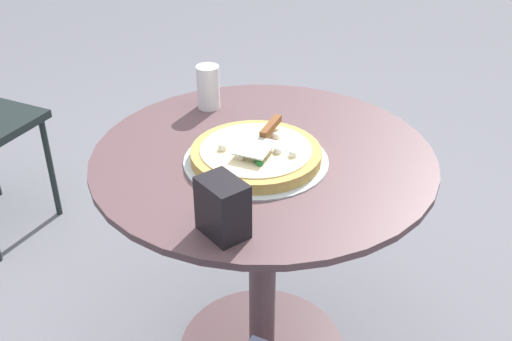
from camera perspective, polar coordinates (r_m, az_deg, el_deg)
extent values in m
cylinder|color=brown|center=(1.57, 0.67, 1.31)|extent=(0.88, 0.88, 0.02)
cylinder|color=brown|center=(1.77, 0.60, -8.43)|extent=(0.08, 0.08, 0.67)
cylinder|color=silver|center=(1.53, 0.00, 0.96)|extent=(0.36, 0.36, 0.00)
cylinder|color=tan|center=(1.53, 0.00, 1.48)|extent=(0.32, 0.32, 0.03)
cylinder|color=beige|center=(1.52, 0.00, 1.99)|extent=(0.28, 0.28, 0.00)
sphere|color=#F4DEC3|center=(1.56, 1.84, 3.19)|extent=(0.02, 0.02, 0.02)
sphere|color=#F0EDBF|center=(1.51, -3.13, 2.12)|extent=(0.02, 0.02, 0.02)
sphere|color=white|center=(1.49, 3.42, 1.51)|extent=(0.02, 0.02, 0.02)
sphere|color=#326E32|center=(1.46, 0.08, 0.93)|extent=(0.02, 0.02, 0.02)
sphere|color=#F3E3C0|center=(1.47, -1.43, 1.25)|extent=(0.02, 0.02, 0.02)
sphere|color=#257332|center=(1.45, 0.34, 0.67)|extent=(0.02, 0.02, 0.02)
sphere|color=silver|center=(1.54, 0.21, 2.72)|extent=(0.02, 0.02, 0.02)
sphere|color=silver|center=(1.50, 2.03, 1.81)|extent=(0.02, 0.02, 0.02)
cube|color=silver|center=(1.48, -0.12, 2.15)|extent=(0.13, 0.12, 0.00)
cube|color=brown|center=(1.57, 1.37, 4.10)|extent=(0.11, 0.07, 0.02)
cylinder|color=silver|center=(1.79, -4.44, 7.69)|extent=(0.07, 0.07, 0.13)
cube|color=black|center=(1.26, -3.10, -3.45)|extent=(0.13, 0.12, 0.13)
cylinder|color=black|center=(2.59, -18.45, 0.21)|extent=(0.02, 0.02, 0.44)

